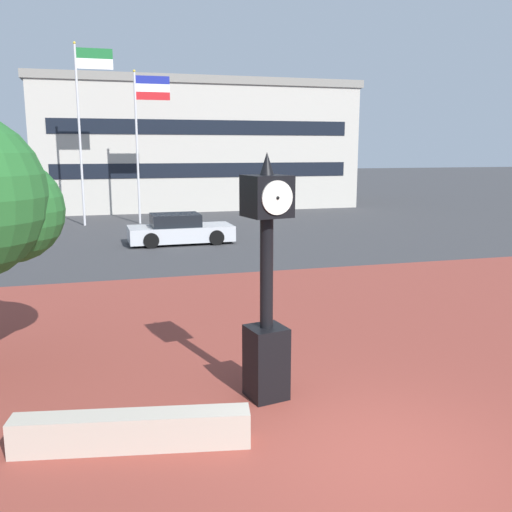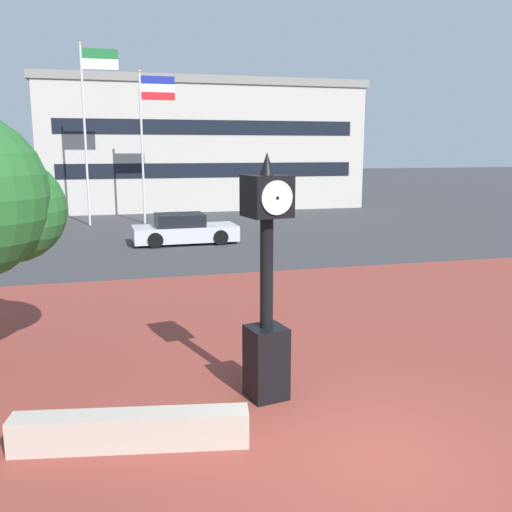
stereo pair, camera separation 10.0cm
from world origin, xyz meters
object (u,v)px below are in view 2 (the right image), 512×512
(street_clock, at_px, (267,293))
(flagpole_primary, at_px, (89,117))
(car_street_near, at_px, (184,230))
(flagpole_secondary, at_px, (147,130))
(civic_building, at_px, (198,145))

(street_clock, height_order, flagpole_primary, flagpole_primary)
(street_clock, bearing_deg, car_street_near, 76.35)
(car_street_near, xyz_separation_m, flagpole_secondary, (-0.91, 7.02, 4.41))
(civic_building, bearing_deg, street_clock, -97.13)
(flagpole_primary, relative_size, civic_building, 0.43)
(street_clock, bearing_deg, flagpole_secondary, 79.48)
(street_clock, relative_size, flagpole_primary, 0.43)
(flagpole_secondary, bearing_deg, car_street_near, -82.59)
(civic_building, bearing_deg, flagpole_primary, -126.08)
(flagpole_primary, bearing_deg, flagpole_secondary, 0.00)
(car_street_near, distance_m, flagpole_secondary, 8.34)
(civic_building, bearing_deg, flagpole_secondary, -113.36)
(car_street_near, xyz_separation_m, civic_building, (3.35, 16.90, 3.67))
(car_street_near, bearing_deg, street_clock, -4.01)
(street_clock, distance_m, flagpole_secondary, 22.77)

